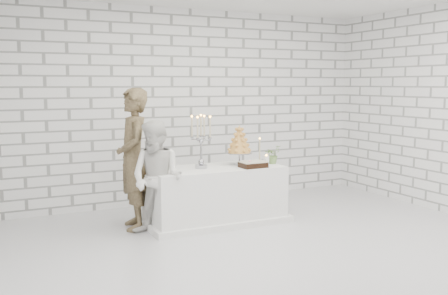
% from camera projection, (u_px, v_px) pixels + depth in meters
% --- Properties ---
extents(ground, '(6.00, 5.00, 0.01)m').
position_uv_depth(ground, '(273.00, 243.00, 6.03)').
color(ground, silver).
rests_on(ground, ground).
extents(wall_back, '(6.00, 0.01, 3.00)m').
position_uv_depth(wall_back, '(191.00, 107.00, 8.07)').
color(wall_back, white).
rests_on(wall_back, ground).
extents(cake_table, '(1.80, 0.80, 0.75)m').
position_uv_depth(cake_table, '(215.00, 195.00, 6.91)').
color(cake_table, white).
rests_on(cake_table, ground).
extents(groom, '(0.51, 0.71, 1.81)m').
position_uv_depth(groom, '(134.00, 159.00, 6.56)').
color(groom, '#3C3121').
rests_on(groom, ground).
extents(bride, '(0.86, 0.87, 1.42)m').
position_uv_depth(bride, '(157.00, 179.00, 6.25)').
color(bride, white).
rests_on(bride, ground).
extents(candelabra, '(0.30, 0.30, 0.71)m').
position_uv_depth(candelabra, '(201.00, 141.00, 6.74)').
color(candelabra, '#9E9EA8').
rests_on(candelabra, cake_table).
extents(croquembouche, '(0.42, 0.42, 0.55)m').
position_uv_depth(croquembouche, '(239.00, 145.00, 7.03)').
color(croquembouche, '#AA7231').
rests_on(croquembouche, cake_table).
extents(chocolate_cake, '(0.34, 0.25, 0.08)m').
position_uv_depth(chocolate_cake, '(253.00, 164.00, 6.84)').
color(chocolate_cake, black).
rests_on(chocolate_cake, cake_table).
extents(pillar_candle, '(0.08, 0.08, 0.12)m').
position_uv_depth(pillar_candle, '(266.00, 160.00, 7.09)').
color(pillar_candle, white).
rests_on(pillar_candle, cake_table).
extents(extra_taper, '(0.07, 0.07, 0.32)m').
position_uv_depth(extra_taper, '(260.00, 150.00, 7.37)').
color(extra_taper, beige).
rests_on(extra_taper, cake_table).
extents(flowers, '(0.29, 0.27, 0.26)m').
position_uv_depth(flowers, '(272.00, 154.00, 7.16)').
color(flowers, '#48803A').
rests_on(flowers, cake_table).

